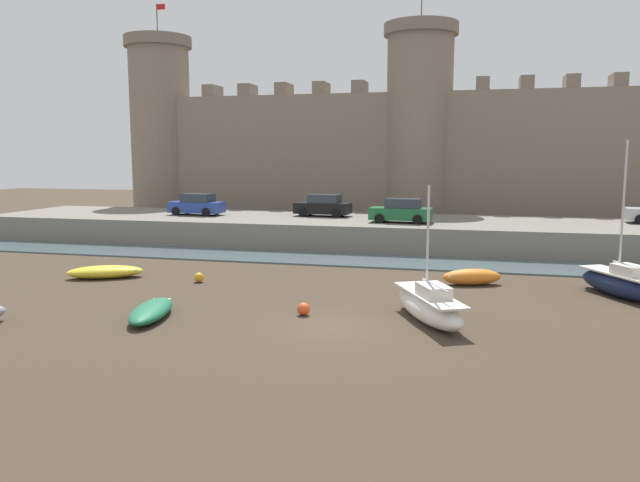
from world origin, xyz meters
name	(u,v)px	position (x,y,z in m)	size (l,w,h in m)	color
ground_plane	(332,327)	(0.00, 0.00, 0.00)	(160.00, 160.00, 0.00)	#423528
water_channel	(387,261)	(0.00, 14.44, 0.05)	(80.00, 4.50, 0.10)	slate
quay_road	(401,233)	(0.00, 21.69, 0.90)	(61.31, 10.00, 1.79)	slate
castle	(419,143)	(0.00, 33.39, 7.38)	(55.62, 6.30, 20.35)	gray
rowboat_foreground_right	(151,311)	(-7.11, -0.54, 0.31)	(2.19, 4.11, 0.58)	#1E6B47
sailboat_foreground_left	(429,306)	(3.43, 1.58, 0.63)	(3.65, 5.47, 5.20)	silver
rowboat_midflat_centre	(105,272)	(-13.45, 6.12, 0.34)	(4.05, 2.98, 0.65)	yellow
rowboat_near_channel_left	(472,277)	(4.94, 8.98, 0.41)	(3.10, 1.98, 0.79)	orange
sailboat_midflat_left	(623,283)	(11.49, 7.85, 0.64)	(3.71, 5.15, 6.97)	#141E3D
mooring_buoy_near_shore	(303,309)	(-1.47, 1.34, 0.26)	(0.51, 0.51, 0.51)	#E04C1E
mooring_buoy_mid_mud	(199,277)	(-8.28, 6.30, 0.25)	(0.49, 0.49, 0.49)	orange
car_quay_west	(323,206)	(-5.99, 22.96, 2.57)	(4.21, 2.10, 1.62)	black
car_quay_centre_east	(197,205)	(-15.49, 21.50, 2.57)	(4.21, 2.10, 1.62)	#263F99
car_quay_centre_west	(401,211)	(0.17, 19.93, 2.57)	(4.21, 2.10, 1.62)	#1E6638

